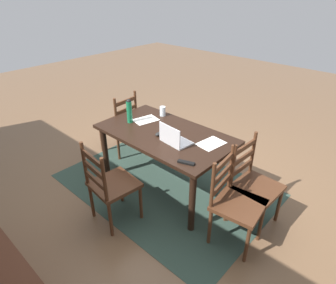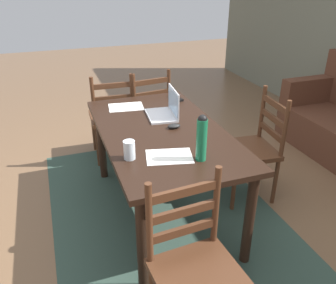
# 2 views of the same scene
# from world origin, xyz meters

# --- Properties ---
(ground_plane) EXTENTS (14.00, 14.00, 0.00)m
(ground_plane) POSITION_xyz_m (0.00, 0.00, 0.00)
(ground_plane) COLOR brown
(area_rug) EXTENTS (2.56, 1.79, 0.01)m
(area_rug) POSITION_xyz_m (0.00, 0.00, 0.00)
(area_rug) COLOR #2D4238
(area_rug) RESTS_ON ground
(dining_table) EXTENTS (1.59, 0.90, 0.76)m
(dining_table) POSITION_xyz_m (0.00, 0.00, 0.67)
(dining_table) COLOR black
(dining_table) RESTS_ON ground
(chair_far_head) EXTENTS (0.48, 0.48, 0.95)m
(chair_far_head) POSITION_xyz_m (0.00, 0.82, 0.46)
(chair_far_head) COLOR #4C2B19
(chair_far_head) RESTS_ON ground
(chair_left_near) EXTENTS (0.46, 0.46, 0.95)m
(chair_left_near) POSITION_xyz_m (-1.08, -0.18, 0.46)
(chair_left_near) COLOR #4C2B19
(chair_left_near) RESTS_ON ground
(chair_left_far) EXTENTS (0.49, 0.49, 0.95)m
(chair_left_far) POSITION_xyz_m (-1.08, 0.18, 0.46)
(chair_left_far) COLOR #4C2B19
(chair_left_far) RESTS_ON ground
(chair_right_near) EXTENTS (0.47, 0.47, 0.95)m
(chair_right_near) POSITION_xyz_m (1.08, -0.18, 0.46)
(chair_right_near) COLOR #4C2B19
(chair_right_near) RESTS_ON ground
(laptop) EXTENTS (0.34, 0.25, 0.23)m
(laptop) POSITION_xyz_m (-0.24, 0.12, 0.82)
(laptop) COLOR silver
(laptop) RESTS_ON dining_table
(water_bottle) EXTENTS (0.07, 0.07, 0.31)m
(water_bottle) POSITION_xyz_m (0.51, 0.09, 0.92)
(water_bottle) COLOR #197247
(water_bottle) RESTS_ON dining_table
(drinking_glass) EXTENTS (0.07, 0.07, 0.12)m
(drinking_glass) POSITION_xyz_m (0.35, -0.33, 0.82)
(drinking_glass) COLOR silver
(drinking_glass) RESTS_ON dining_table
(computer_mouse) EXTENTS (0.06, 0.10, 0.03)m
(computer_mouse) POSITION_xyz_m (0.01, 0.09, 0.78)
(computer_mouse) COLOR black
(computer_mouse) RESTS_ON dining_table
(tv_remote) EXTENTS (0.18, 0.10, 0.02)m
(tv_remote) POSITION_xyz_m (-0.60, 0.34, 0.77)
(tv_remote) COLOR black
(tv_remote) RESTS_ON dining_table
(paper_stack_left) EXTENTS (0.27, 0.34, 0.00)m
(paper_stack_left) POSITION_xyz_m (0.41, -0.09, 0.76)
(paper_stack_left) COLOR white
(paper_stack_left) RESTS_ON dining_table
(paper_stack_right) EXTENTS (0.25, 0.32, 0.00)m
(paper_stack_right) POSITION_xyz_m (-0.55, -0.15, 0.76)
(paper_stack_right) COLOR white
(paper_stack_right) RESTS_ON dining_table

